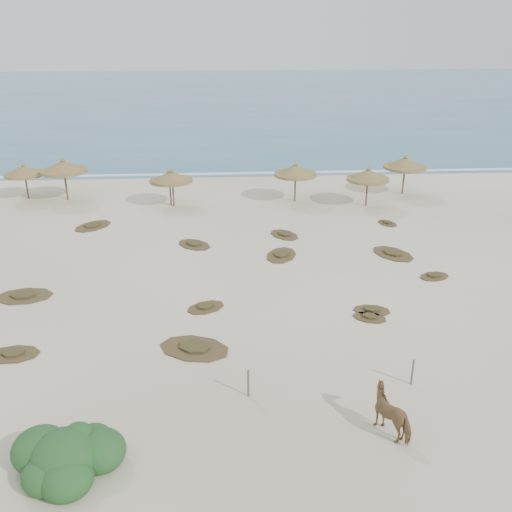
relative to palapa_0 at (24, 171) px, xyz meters
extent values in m
plane|color=beige|center=(12.90, -19.92, -2.00)|extent=(160.00, 160.00, 0.00)
cube|color=#295C7C|center=(12.90, 55.08, -2.00)|extent=(200.00, 100.00, 0.01)
cube|color=silver|center=(12.90, 6.08, -2.00)|extent=(70.00, 0.60, 0.01)
cylinder|color=brown|center=(0.00, 0.00, -1.04)|extent=(0.11, 0.11, 1.93)
cylinder|color=olive|center=(0.00, 0.00, -0.24)|extent=(3.18, 3.18, 0.17)
cone|color=olive|center=(0.00, 0.00, 0.06)|extent=(3.08, 3.08, 0.69)
cone|color=olive|center=(0.00, 0.00, 0.48)|extent=(0.33, 0.33, 0.20)
cylinder|color=brown|center=(2.83, -0.41, -0.88)|extent=(0.13, 0.13, 2.26)
cylinder|color=olive|center=(2.83, -0.41, 0.06)|extent=(4.10, 4.10, 0.19)
cone|color=olive|center=(2.83, -0.41, 0.42)|extent=(3.96, 3.96, 0.81)
cone|color=olive|center=(2.83, -0.41, 0.90)|extent=(0.39, 0.39, 0.24)
cylinder|color=brown|center=(10.40, -2.31, -1.04)|extent=(0.11, 0.11, 1.93)
cylinder|color=olive|center=(10.40, -2.31, -0.24)|extent=(3.49, 3.49, 0.17)
cone|color=olive|center=(10.40, -2.31, 0.07)|extent=(3.38, 3.38, 0.69)
cone|color=olive|center=(10.40, -2.31, 0.48)|extent=(0.33, 0.33, 0.20)
cylinder|color=brown|center=(10.20, -2.21, -1.06)|extent=(0.11, 0.11, 1.89)
cylinder|color=olive|center=(10.20, -2.21, -0.27)|extent=(3.50, 3.50, 0.16)
cone|color=olive|center=(10.20, -2.21, 0.02)|extent=(3.38, 3.38, 0.68)
cone|color=olive|center=(10.20, -2.21, 0.43)|extent=(0.32, 0.32, 0.20)
cylinder|color=brown|center=(18.76, -1.74, -0.96)|extent=(0.12, 0.12, 2.09)
cylinder|color=olive|center=(18.76, -1.74, -0.10)|extent=(3.26, 3.26, 0.18)
cone|color=olive|center=(18.76, -1.74, 0.23)|extent=(3.15, 3.15, 0.74)
cone|color=olive|center=(18.76, -1.74, 0.68)|extent=(0.36, 0.36, 0.22)
cylinder|color=brown|center=(23.47, -3.08, -0.99)|extent=(0.12, 0.12, 2.03)
cylinder|color=olive|center=(23.47, -3.08, -0.15)|extent=(3.44, 3.44, 0.17)
cone|color=olive|center=(23.47, -3.08, 0.17)|extent=(3.33, 3.33, 0.72)
cone|color=olive|center=(23.47, -3.08, 0.60)|extent=(0.35, 0.35, 0.21)
cylinder|color=brown|center=(26.79, -0.48, -0.93)|extent=(0.12, 0.12, 2.16)
cylinder|color=olive|center=(26.79, -0.48, -0.03)|extent=(4.05, 4.05, 0.18)
cone|color=olive|center=(26.79, -0.48, 0.31)|extent=(3.91, 3.91, 0.77)
cone|color=olive|center=(26.79, -0.48, 0.77)|extent=(0.37, 0.37, 0.23)
imported|color=olive|center=(18.73, -25.82, -1.29)|extent=(1.56, 1.84, 1.43)
cylinder|color=brown|center=(14.39, -23.75, -1.49)|extent=(0.08, 0.08, 1.03)
cylinder|color=brown|center=(20.11, -23.43, -1.51)|extent=(0.08, 0.08, 0.99)
ellipsoid|color=#255123|center=(9.09, -26.92, -1.47)|extent=(1.94, 1.94, 1.46)
ellipsoid|color=#255123|center=(9.97, -26.63, -1.57)|extent=(1.55, 1.55, 1.16)
ellipsoid|color=#255123|center=(8.32, -26.53, -1.52)|extent=(1.65, 1.65, 1.24)
ellipsoid|color=#255123|center=(9.29, -27.60, -1.62)|extent=(1.46, 1.46, 1.09)
ellipsoid|color=#255123|center=(8.71, -27.40, -1.64)|extent=(1.36, 1.36, 1.02)
ellipsoid|color=#255123|center=(9.68, -26.04, -1.66)|extent=(1.16, 1.16, 0.87)
ellipsoid|color=#255123|center=(9.39, -26.43, -1.13)|extent=(0.87, 0.87, 0.66)
ellipsoid|color=#255123|center=(8.80, -26.82, -1.08)|extent=(0.78, 0.78, 0.58)
camera|label=1|loc=(13.63, -39.72, 9.85)|focal=40.00mm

